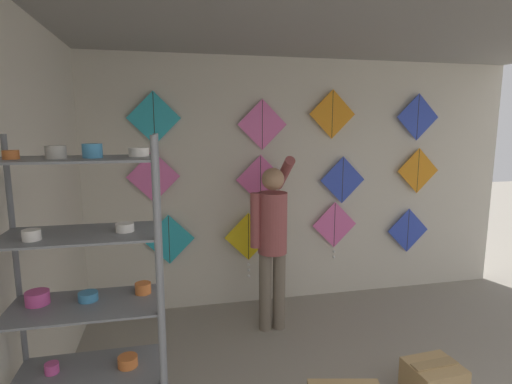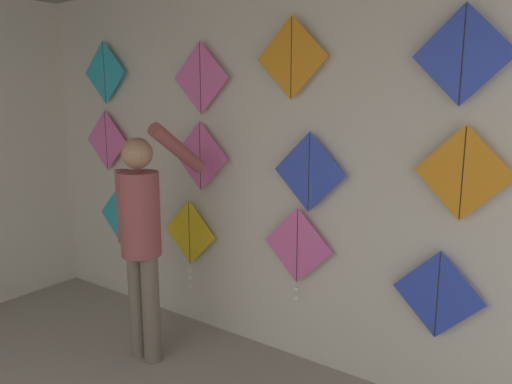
% 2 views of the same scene
% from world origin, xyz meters
% --- Properties ---
extents(back_panel, '(5.42, 0.06, 2.80)m').
position_xyz_m(back_panel, '(0.00, 3.91, 1.40)').
color(back_panel, beige).
rests_on(back_panel, ground).
extents(left_panel, '(0.06, 4.68, 2.80)m').
position_xyz_m(left_panel, '(-2.34, 1.94, 1.40)').
color(left_panel, beige).
rests_on(left_panel, ground).
extents(ceiling_slab, '(5.42, 4.68, 0.04)m').
position_xyz_m(ceiling_slab, '(0.00, 1.94, 2.82)').
color(ceiling_slab, gray).
extents(shelf_rack, '(0.78, 0.42, 2.01)m').
position_xyz_m(shelf_rack, '(-1.86, 1.60, 1.13)').
color(shelf_rack, slate).
rests_on(shelf_rack, ground).
extents(shopkeeper, '(0.45, 0.61, 1.76)m').
position_xyz_m(shopkeeper, '(-0.44, 3.21, 0.99)').
color(shopkeeper, '#726656').
rests_on(shopkeeper, ground).
extents(kite_0, '(0.55, 0.01, 0.55)m').
position_xyz_m(kite_0, '(-1.44, 3.82, 0.83)').
color(kite_0, '#28B2C6').
extents(kite_1, '(0.55, 0.04, 0.76)m').
position_xyz_m(kite_1, '(-0.56, 3.82, 0.77)').
color(kite_1, yellow).
extents(kite_2, '(0.55, 0.04, 0.69)m').
position_xyz_m(kite_2, '(0.49, 3.82, 0.86)').
color(kite_2, pink).
extents(kite_3, '(0.55, 0.01, 0.55)m').
position_xyz_m(kite_3, '(1.48, 3.82, 0.76)').
color(kite_3, blue).
extents(kite_4, '(0.55, 0.01, 0.55)m').
position_xyz_m(kite_4, '(-1.58, 3.82, 1.52)').
color(kite_4, pink).
extents(kite_5, '(0.55, 0.01, 0.55)m').
position_xyz_m(kite_5, '(-0.42, 3.82, 1.46)').
color(kite_5, pink).
extents(kite_6, '(0.55, 0.01, 0.55)m').
position_xyz_m(kite_6, '(0.58, 3.82, 1.42)').
color(kite_6, blue).
extents(kite_7, '(0.55, 0.01, 0.55)m').
position_xyz_m(kite_7, '(1.57, 3.82, 1.51)').
color(kite_7, orange).
extents(kite_8, '(0.55, 0.01, 0.55)m').
position_xyz_m(kite_8, '(-1.55, 3.82, 2.13)').
color(kite_8, '#28B2C6').
extents(kite_9, '(0.55, 0.01, 0.55)m').
position_xyz_m(kite_9, '(-0.40, 3.82, 2.07)').
color(kite_9, pink).
extents(kite_10, '(0.55, 0.01, 0.55)m').
position_xyz_m(kite_10, '(0.42, 3.82, 2.18)').
color(kite_10, orange).
extents(kite_11, '(0.55, 0.01, 0.55)m').
position_xyz_m(kite_11, '(1.52, 3.82, 2.16)').
color(kite_11, blue).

